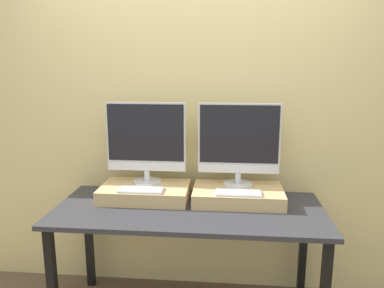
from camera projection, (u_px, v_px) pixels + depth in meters
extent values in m
cube|color=#DBC684|center=(195.00, 118.00, 2.70)|extent=(8.00, 0.04, 2.60)
cube|color=#2D2D33|center=(189.00, 210.00, 2.39)|extent=(1.71, 0.73, 0.03)
cube|color=black|center=(52.00, 286.00, 2.24)|extent=(0.05, 0.05, 0.75)
cube|color=black|center=(89.00, 239.00, 2.84)|extent=(0.05, 0.05, 0.75)
cube|color=black|center=(303.00, 249.00, 2.69)|extent=(0.05, 0.05, 0.75)
cube|color=tan|center=(145.00, 192.00, 2.54)|extent=(0.59, 0.37, 0.09)
cylinder|color=silver|center=(147.00, 181.00, 2.60)|extent=(0.20, 0.20, 0.01)
cylinder|color=silver|center=(147.00, 175.00, 2.59)|extent=(0.04, 0.04, 0.07)
cube|color=silver|center=(146.00, 137.00, 2.53)|extent=(0.54, 0.02, 0.47)
cube|color=black|center=(145.00, 133.00, 2.51)|extent=(0.52, 0.00, 0.39)
cube|color=silver|center=(146.00, 167.00, 2.56)|extent=(0.53, 0.00, 0.06)
cube|color=silver|center=(141.00, 190.00, 2.42)|extent=(0.29, 0.12, 0.01)
cube|color=#B2B2B7|center=(141.00, 189.00, 2.41)|extent=(0.28, 0.11, 0.00)
cube|color=tan|center=(238.00, 195.00, 2.48)|extent=(0.59, 0.37, 0.09)
cylinder|color=silver|center=(238.00, 184.00, 2.54)|extent=(0.20, 0.20, 0.01)
cylinder|color=silver|center=(238.00, 178.00, 2.53)|extent=(0.04, 0.04, 0.07)
cube|color=silver|center=(239.00, 139.00, 2.48)|extent=(0.54, 0.02, 0.47)
cube|color=black|center=(239.00, 134.00, 2.46)|extent=(0.52, 0.00, 0.39)
cube|color=silver|center=(238.00, 169.00, 2.50)|extent=(0.53, 0.00, 0.06)
cube|color=silver|center=(239.00, 193.00, 2.36)|extent=(0.29, 0.12, 0.01)
cube|color=#B2B2B7|center=(239.00, 192.00, 2.36)|extent=(0.28, 0.11, 0.00)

